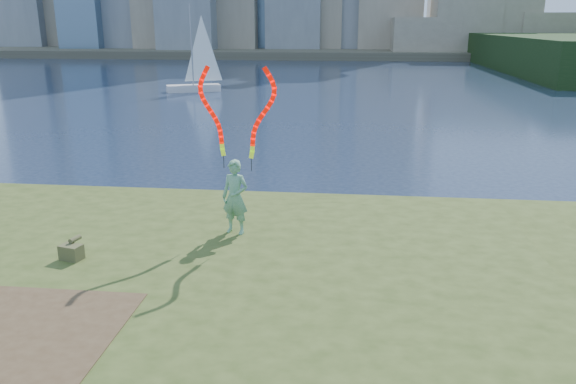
# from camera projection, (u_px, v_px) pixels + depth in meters

# --- Properties ---
(ground) EXTENTS (320.00, 320.00, 0.00)m
(ground) POSITION_uv_depth(u_px,v_px,m) (206.00, 293.00, 11.84)
(ground) COLOR #17233B
(ground) RESTS_ON ground
(grassy_knoll) EXTENTS (20.00, 18.00, 0.80)m
(grassy_knoll) POSITION_uv_depth(u_px,v_px,m) (171.00, 337.00, 9.56)
(grassy_knoll) COLOR #354418
(grassy_knoll) RESTS_ON ground
(dirt_patch) EXTENTS (3.20, 3.00, 0.02)m
(dirt_patch) POSITION_uv_depth(u_px,v_px,m) (16.00, 333.00, 8.79)
(dirt_patch) COLOR #47331E
(dirt_patch) RESTS_ON grassy_knoll
(far_shore) EXTENTS (320.00, 40.00, 1.20)m
(far_shore) POSITION_uv_depth(u_px,v_px,m) (336.00, 50.00, 102.03)
(far_shore) COLOR #4A4536
(far_shore) RESTS_ON ground
(woman_with_ribbons) EXTENTS (2.03, 0.66, 4.10)m
(woman_with_ribbons) POSITION_uv_depth(u_px,v_px,m) (235.00, 174.00, 12.64)
(woman_with_ribbons) COLOR #166E32
(woman_with_ribbons) RESTS_ON grassy_knoll
(canvas_bag) EXTENTS (0.49, 0.56, 0.42)m
(canvas_bag) POSITION_uv_depth(u_px,v_px,m) (72.00, 251.00, 11.51)
(canvas_bag) COLOR #4B4D2B
(canvas_bag) RESTS_ON grassy_knoll
(sailboat) EXTENTS (4.52, 2.93, 6.95)m
(sailboat) POSITION_uv_depth(u_px,v_px,m) (196.00, 77.00, 45.92)
(sailboat) COLOR silver
(sailboat) RESTS_ON ground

